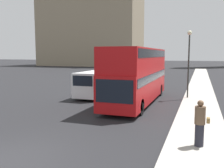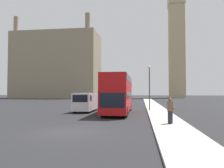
{
  "view_description": "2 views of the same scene",
  "coord_description": "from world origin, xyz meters",
  "px_view_note": "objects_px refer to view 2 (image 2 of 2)",
  "views": [
    {
      "loc": [
        6.26,
        -6.84,
        3.72
      ],
      "look_at": [
        0.28,
        9.94,
        1.61
      ],
      "focal_mm": 40.0,
      "sensor_mm": 36.0,
      "label": 1
    },
    {
      "loc": [
        4.28,
        -12.74,
        2.37
      ],
      "look_at": [
        -0.02,
        19.41,
        3.58
      ],
      "focal_mm": 35.0,
      "sensor_mm": 36.0,
      "label": 2
    }
  ],
  "objects_px": {
    "clock_tower": "(176,29)",
    "red_double_decker_bus": "(118,92)",
    "white_van": "(86,102)",
    "pedestrian": "(170,111)",
    "street_lamp": "(149,81)"
  },
  "relations": [
    {
      "from": "street_lamp",
      "to": "white_van",
      "type": "bearing_deg",
      "value": -169.61
    },
    {
      "from": "red_double_decker_bus",
      "to": "pedestrian",
      "type": "xyz_separation_m",
      "value": [
        4.59,
        -8.62,
        -1.27
      ]
    },
    {
      "from": "clock_tower",
      "to": "pedestrian",
      "type": "distance_m",
      "value": 82.07
    },
    {
      "from": "white_van",
      "to": "pedestrian",
      "type": "relative_size",
      "value": 3.0
    },
    {
      "from": "clock_tower",
      "to": "street_lamp",
      "type": "relative_size",
      "value": 10.08
    },
    {
      "from": "pedestrian",
      "to": "red_double_decker_bus",
      "type": "bearing_deg",
      "value": 118.04
    },
    {
      "from": "white_van",
      "to": "pedestrian",
      "type": "height_order",
      "value": "white_van"
    },
    {
      "from": "clock_tower",
      "to": "street_lamp",
      "type": "bearing_deg",
      "value": -101.87
    },
    {
      "from": "pedestrian",
      "to": "white_van",
      "type": "bearing_deg",
      "value": 130.95
    },
    {
      "from": "red_double_decker_bus",
      "to": "street_lamp",
      "type": "relative_size",
      "value": 2.03
    },
    {
      "from": "clock_tower",
      "to": "pedestrian",
      "type": "xyz_separation_m",
      "value": [
        -12.62,
        -76.32,
        -27.43
      ]
    },
    {
      "from": "red_double_decker_bus",
      "to": "street_lamp",
      "type": "distance_m",
      "value": 4.8
    },
    {
      "from": "white_van",
      "to": "pedestrian",
      "type": "xyz_separation_m",
      "value": [
        8.72,
        -10.05,
        -0.15
      ]
    },
    {
      "from": "clock_tower",
      "to": "pedestrian",
      "type": "height_order",
      "value": "clock_tower"
    },
    {
      "from": "clock_tower",
      "to": "red_double_decker_bus",
      "type": "xyz_separation_m",
      "value": [
        -17.21,
        -67.7,
        -26.16
      ]
    }
  ]
}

